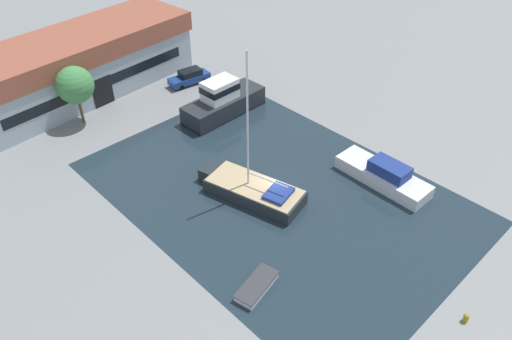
{
  "coord_description": "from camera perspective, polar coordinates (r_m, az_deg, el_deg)",
  "views": [
    {
      "loc": [
        -23.42,
        -21.99,
        27.04
      ],
      "look_at": [
        0.0,
        2.34,
        1.0
      ],
      "focal_mm": 35.0,
      "sensor_mm": 36.0,
      "label": 1
    }
  ],
  "objects": [
    {
      "name": "parked_car",
      "position": [
        58.12,
        -7.61,
        10.5
      ],
      "size": [
        4.91,
        2.35,
        1.69
      ],
      "rotation": [
        0.0,
        0.0,
        1.44
      ],
      "color": "navy",
      "rests_on": "ground"
    },
    {
      "name": "quay_tree_near_building",
      "position": [
        51.9,
        -20.0,
        9.1
      ],
      "size": [
        3.67,
        3.67,
        5.98
      ],
      "color": "brown",
      "rests_on": "ground"
    },
    {
      "name": "cabin_boat",
      "position": [
        43.79,
        14.4,
        -0.56
      ],
      "size": [
        2.78,
        8.38,
        2.18
      ],
      "rotation": [
        0.0,
        0.0,
        -0.01
      ],
      "color": "silver",
      "rests_on": "water_canal"
    },
    {
      "name": "water_canal",
      "position": [
        41.99,
        2.22,
        -2.48
      ],
      "size": [
        21.57,
        31.25,
        0.01
      ],
      "primitive_type": "cube",
      "color": "#1E2D38",
      "rests_on": "ground"
    },
    {
      "name": "sailboat_moored",
      "position": [
        41.07,
        -0.38,
        -2.26
      ],
      "size": [
        5.21,
        9.64,
        12.84
      ],
      "rotation": [
        0.0,
        0.0,
        0.25
      ],
      "color": "#23282D",
      "rests_on": "water_canal"
    },
    {
      "name": "ground_plane",
      "position": [
        41.99,
        2.22,
        -2.49
      ],
      "size": [
        440.0,
        440.0,
        0.0
      ],
      "primitive_type": "plane",
      "color": "gray"
    },
    {
      "name": "small_dinghy",
      "position": [
        34.54,
        0.09,
        -13.13
      ],
      "size": [
        3.76,
        2.23,
        0.55
      ],
      "rotation": [
        0.0,
        0.0,
        4.94
      ],
      "color": "silver",
      "rests_on": "water_canal"
    },
    {
      "name": "warehouse_building",
      "position": [
        57.92,
        -19.76,
        11.23
      ],
      "size": [
        26.73,
        10.63,
        6.57
      ],
      "rotation": [
        0.0,
        0.0,
        0.09
      ],
      "color": "#99A8B2",
      "rests_on": "ground"
    },
    {
      "name": "motor_cruiser",
      "position": [
        51.6,
        -3.8,
        7.8
      ],
      "size": [
        9.26,
        3.45,
        3.95
      ],
      "rotation": [
        0.0,
        0.0,
        1.6
      ],
      "color": "#23282D",
      "rests_on": "water_canal"
    },
    {
      "name": "mooring_bollard",
      "position": [
        35.52,
        22.87,
        -15.29
      ],
      "size": [
        0.38,
        0.38,
        0.66
      ],
      "color": "olive",
      "rests_on": "ground"
    }
  ]
}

